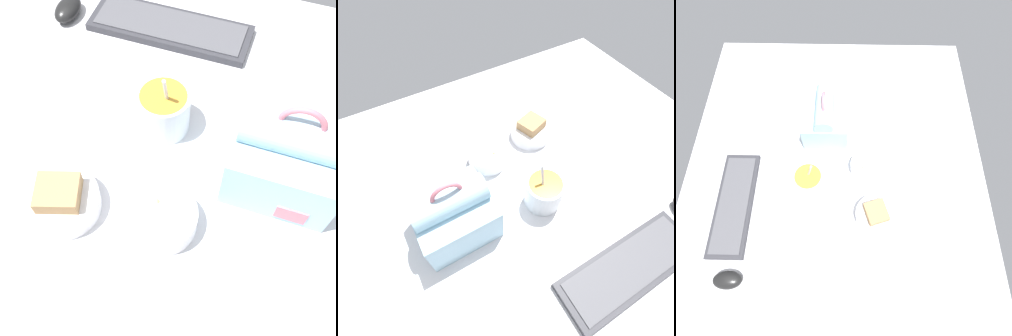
{
  "view_description": "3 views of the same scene",
  "coord_description": "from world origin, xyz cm",
  "views": [
    {
      "loc": [
        15.32,
        -38.35,
        70.32
      ],
      "look_at": [
        3.29,
        -3.37,
        7.0
      ],
      "focal_mm": 45.0,
      "sensor_mm": 36.0,
      "label": 1
    },
    {
      "loc": [
        25.35,
        34.69,
        67.99
      ],
      "look_at": [
        3.29,
        -3.37,
        7.0
      ],
      "focal_mm": 28.0,
      "sensor_mm": 36.0,
      "label": 2
    },
    {
      "loc": [
        -34.76,
        -4.09,
        90.75
      ],
      "look_at": [
        3.29,
        -3.37,
        7.0
      ],
      "focal_mm": 28.0,
      "sensor_mm": 36.0,
      "label": 3
    }
  ],
  "objects": [
    {
      "name": "bento_bowl_sandwich",
      "position": [
        -12.49,
        -14.18,
        4.62
      ],
      "size": [
        13.29,
        13.29,
        7.03
      ],
      "color": "silver",
      "rests_on": "desk_surface"
    },
    {
      "name": "desk_surface",
      "position": [
        0.0,
        0.0,
        1.0
      ],
      "size": [
        140.0,
        110.0,
        2.0
      ],
      "color": "silver",
      "rests_on": "ground"
    },
    {
      "name": "soup_cup",
      "position": [
        -1.71,
        8.54,
        6.74
      ],
      "size": [
        10.15,
        10.15,
        15.1
      ],
      "color": "silver",
      "rests_on": "desk_surface"
    },
    {
      "name": "bento_bowl_snacks",
      "position": [
        5.13,
        -11.59,
        4.59
      ],
      "size": [
        11.87,
        11.87,
        5.81
      ],
      "color": "silver",
      "rests_on": "desk_surface"
    },
    {
      "name": "keyboard",
      "position": [
        -9.15,
        34.41,
        3.02
      ],
      "size": [
        37.14,
        12.22,
        2.1
      ],
      "color": "#2D2D33",
      "rests_on": "desk_surface"
    },
    {
      "name": "lunch_bag",
      "position": [
        22.21,
        3.81,
        9.52
      ],
      "size": [
        18.67,
        16.55,
        20.63
      ],
      "color": "#9EC6DB",
      "rests_on": "desk_surface"
    }
  ]
}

